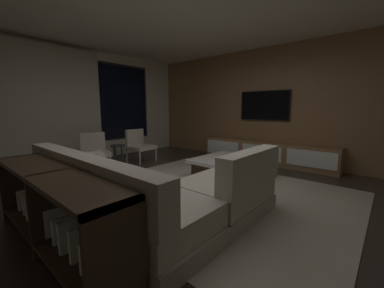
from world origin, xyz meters
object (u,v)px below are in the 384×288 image
Objects in this scene: media_console at (267,153)px; console_table_behind_couch at (54,207)px; accent_chair_near_window at (139,144)px; mounted_tv at (264,106)px; side_stool at (117,149)px; accent_chair_by_curtain at (94,150)px; coffee_table at (229,168)px; sectional_couch at (146,195)px; book_stack_on_coffee_table at (243,157)px.

console_table_behind_couch is at bearing 179.43° from media_console.
mounted_tv reaches higher than accent_chair_near_window.
mounted_tv reaches higher than side_stool.
accent_chair_by_curtain is at bearing 143.99° from mounted_tv.
media_console is (2.93, -2.46, -0.18)m from accent_chair_by_curtain.
coffee_table is 2.59m from side_stool.
accent_chair_near_window reaches higher than console_table_behind_couch.
console_table_behind_couch is (-2.66, -2.38, -0.02)m from accent_chair_near_window.
sectional_couch is 3.21× the size of accent_chair_near_window.
coffee_table is at bearing -71.77° from side_stool.
book_stack_on_coffee_table is at bearing -1.74° from sectional_couch.
book_stack_on_coffee_table reaches higher than coffee_table.
sectional_couch is 3.06m from accent_chair_near_window.
accent_chair_by_curtain reaches higher than media_console.
accent_chair_by_curtain is at bearing 119.85° from book_stack_on_coffee_table.
side_stool is at bearing 133.37° from media_console.
accent_chair_near_window is at bearing -8.99° from side_stool.
accent_chair_by_curtain is 0.37× the size of console_table_behind_couch.
coffee_table is 2.40m from accent_chair_near_window.
sectional_couch is 0.93m from console_table_behind_couch.
accent_chair_near_window is at bearing 127.19° from media_console.
console_table_behind_couch is at bearing 176.38° from book_stack_on_coffee_table.
media_console reaches higher than side_stool.
accent_chair_near_window is at bearing 41.85° from console_table_behind_couch.
book_stack_on_coffee_table is at bearing -167.85° from mounted_tv.
accent_chair_near_window is 0.54m from side_stool.
side_stool is (-0.53, 0.08, -0.06)m from accent_chair_near_window.
sectional_couch is 5.43× the size of side_stool.
media_console is 2.58× the size of mounted_tv.
coffee_table is 0.37× the size of media_console.
mounted_tv is at bearing 47.63° from media_console.
sectional_couch is 2.16m from book_stack_on_coffee_table.
coffee_table is at bearing -175.32° from mounted_tv.
media_console is at bearing -2.04° from coffee_table.
mounted_tv is (1.61, 0.35, 0.94)m from book_stack_on_coffee_table.
side_stool is (0.56, 0.05, -0.06)m from accent_chair_by_curtain.
media_console is at bearing 5.94° from book_stack_on_coffee_table.
accent_chair_by_curtain reaches higher than coffee_table.
mounted_tv is (1.74, 0.14, 1.16)m from coffee_table.
media_console is at bearing 1.34° from sectional_couch.
sectional_couch is 0.81× the size of media_console.
coffee_table is 1.57m from media_console.
book_stack_on_coffee_table is 0.09× the size of media_console.
media_console is 1.13m from mounted_tv.
sectional_couch reaches higher than accent_chair_near_window.
mounted_tv is (2.55, -2.31, 0.98)m from side_stool.
coffee_table is at bearing 122.25° from book_stack_on_coffee_table.
sectional_couch is 1.19× the size of console_table_behind_couch.
book_stack_on_coffee_table is (2.15, -0.07, 0.12)m from sectional_couch.
book_stack_on_coffee_table is at bearing -70.58° from side_stool.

